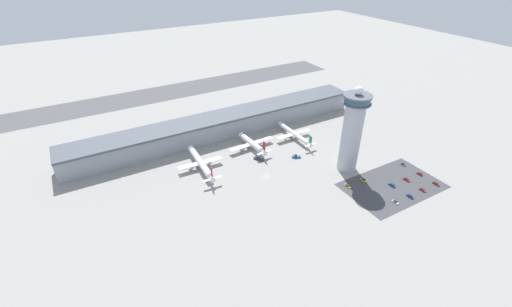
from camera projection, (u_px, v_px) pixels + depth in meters
The scene contains 20 objects.
ground_plane at pixel (266, 177), 229.98m from camera, with size 1000.00×1000.00×0.00m, color gray.
terminal_building at pixel (222, 125), 277.43m from camera, with size 243.97×25.00×16.72m.
runway_strip at pixel (178, 90), 365.48m from camera, with size 365.96×44.00×0.01m, color #515154.
control_tower at pixel (352, 131), 223.34m from camera, with size 18.12×18.12×60.12m.
parking_lot_surface at pixel (392, 186), 221.52m from camera, with size 64.00×40.00×0.01m, color #424247.
airplane_gate_alpha at pixel (201, 163), 235.81m from camera, with size 31.55×45.86×14.12m.
airplane_gate_bravo at pixel (252, 144), 259.48m from camera, with size 37.65×34.70×13.61m.
airplane_gate_charlie at pixel (294, 134), 272.61m from camera, with size 31.07×43.08×11.90m.
service_truck_catering at pixel (259, 158), 247.65m from camera, with size 5.95×7.85×2.94m.
service_truck_fuel at pixel (296, 157), 250.13m from camera, with size 6.54×5.14×2.41m.
car_red_hatchback at pixel (420, 174), 231.84m from camera, with size 1.89×4.36×1.46m.
car_yellow_taxi at pixel (392, 185), 220.95m from camera, with size 1.92×4.65×1.56m.
car_green_van at pixel (436, 184), 222.32m from camera, with size 1.89×4.82×1.46m.
car_navy_sedan at pixel (403, 164), 241.82m from camera, with size 1.98×4.08×1.58m.
car_grey_coupe at pixel (406, 179), 226.26m from camera, with size 2.02×4.49×1.58m.
car_blue_compact at pixel (395, 202), 206.47m from camera, with size 1.86×4.21×1.53m.
car_maroon_suv at pixel (422, 190), 216.82m from camera, with size 1.85×4.37×1.42m.
car_silver_sedan at pixel (363, 180), 225.67m from camera, with size 2.04×4.74×1.58m.
car_black_suv at pixel (348, 186), 220.31m from camera, with size 1.76×4.77×1.38m.
car_white_wagon at pixel (410, 196), 211.16m from camera, with size 1.72×4.47×1.59m.
Camera 1 is at (-98.65, -159.96, 133.64)m, focal length 24.00 mm.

